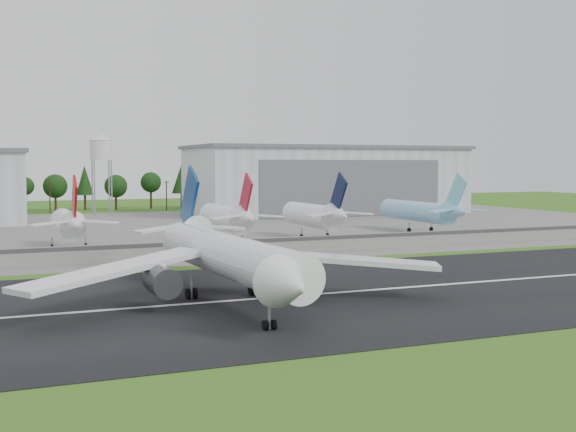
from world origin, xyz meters
name	(u,v)px	position (x,y,z in m)	size (l,w,h in m)	color
ground	(347,308)	(0.00, 0.00, 0.00)	(600.00, 600.00, 0.00)	#2B6016
runway	(315,295)	(0.00, 10.00, 0.05)	(320.00, 60.00, 0.10)	black
runway_centerline	(315,294)	(0.00, 10.00, 0.11)	(220.00, 1.00, 0.02)	white
apron	(153,229)	(0.00, 120.00, 0.05)	(320.00, 150.00, 0.10)	slate
blast_fence	(221,248)	(0.00, 54.99, 1.81)	(240.00, 0.61, 3.50)	gray
hangar_east	(326,179)	(75.00, 164.92, 12.63)	(102.00, 47.00, 25.20)	silver
water_tower	(101,147)	(-5.00, 185.00, 24.55)	(8.40, 8.40, 29.40)	#99999E
utility_poles	(110,212)	(0.00, 200.00, 0.00)	(230.00, 3.00, 12.00)	black
treeline	(105,210)	(0.00, 215.00, 0.00)	(320.00, 16.00, 22.00)	black
main_airliner	(229,266)	(-12.75, 9.56, 4.89)	(57.20, 59.22, 18.17)	white
parked_jet_red_a	(69,223)	(-26.95, 76.52, 5.95)	(7.36, 31.29, 16.44)	white
parked_jet_red_b	(229,218)	(8.65, 76.56, 6.18)	(7.36, 31.29, 16.68)	white
parked_jet_navy	(317,215)	(30.92, 76.56, 6.16)	(7.36, 31.29, 16.66)	white
parked_jet_skyblue	(424,211)	(64.44, 81.54, 5.97)	(7.36, 37.29, 16.52)	#86C5E7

